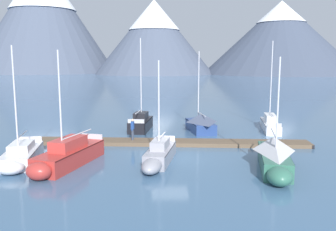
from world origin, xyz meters
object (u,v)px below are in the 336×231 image
object	(u,v)px
sailboat_outer_slip	(274,155)
person_on_dock	(133,128)
sailboat_nearest_berth	(21,155)
sailboat_second_berth	(67,155)
sailboat_far_berth	(200,122)
sailboat_mid_dock_starboard	(159,155)
sailboat_mid_dock_port	(142,122)
sailboat_end_of_dock	(270,123)

from	to	relation	value
sailboat_outer_slip	person_on_dock	size ratio (longest dim) A/B	4.20
sailboat_nearest_berth	sailboat_second_berth	bearing A→B (deg)	-12.23
sailboat_far_berth	sailboat_outer_slip	bearing A→B (deg)	-75.32
person_on_dock	sailboat_second_berth	bearing A→B (deg)	-120.21
sailboat_mid_dock_starboard	sailboat_second_berth	bearing A→B (deg)	-175.99
sailboat_mid_dock_port	sailboat_nearest_berth	bearing A→B (deg)	-121.89
sailboat_outer_slip	sailboat_end_of_dock	bearing A→B (deg)	74.03
sailboat_second_berth	sailboat_end_of_dock	world-z (taller)	sailboat_end_of_dock
sailboat_nearest_berth	sailboat_outer_slip	distance (m)	15.93
sailboat_second_berth	sailboat_far_berth	bearing A→B (deg)	49.46
sailboat_nearest_berth	sailboat_second_berth	distance (m)	3.20
sailboat_nearest_berth	sailboat_second_berth	size ratio (longest dim) A/B	1.04
sailboat_mid_dock_starboard	sailboat_far_berth	xyz separation A→B (m)	(3.84, 10.78, 0.23)
sailboat_outer_slip	person_on_dock	xyz separation A→B (m)	(-9.11, 7.13, 0.38)
sailboat_mid_dock_port	sailboat_end_of_dock	size ratio (longest dim) A/B	1.03
sailboat_second_berth	sailboat_far_berth	distance (m)	14.71
sailboat_far_berth	person_on_dock	distance (m)	7.75
sailboat_far_berth	person_on_dock	bearing A→B (deg)	-140.12
sailboat_second_berth	sailboat_end_of_dock	xyz separation A→B (m)	(16.39, 11.89, -0.11)
sailboat_far_berth	sailboat_mid_dock_starboard	bearing A→B (deg)	-109.61
sailboat_far_berth	sailboat_end_of_dock	xyz separation A→B (m)	(6.83, 0.71, -0.23)
sailboat_end_of_dock	person_on_dock	distance (m)	13.99
person_on_dock	sailboat_mid_dock_starboard	bearing A→B (deg)	-70.13
sailboat_nearest_berth	sailboat_end_of_dock	bearing A→B (deg)	29.88
sailboat_second_berth	sailboat_mid_dock_starboard	distance (m)	5.73
sailboat_mid_dock_port	sailboat_outer_slip	world-z (taller)	sailboat_mid_dock_port
sailboat_outer_slip	sailboat_end_of_dock	xyz separation A→B (m)	(3.66, 12.80, -0.30)
sailboat_outer_slip	sailboat_mid_dock_port	bearing A→B (deg)	123.67
sailboat_far_berth	sailboat_nearest_berth	bearing A→B (deg)	-140.37
sailboat_far_berth	sailboat_outer_slip	world-z (taller)	sailboat_far_berth
sailboat_mid_dock_starboard	person_on_dock	world-z (taller)	sailboat_mid_dock_starboard
sailboat_nearest_berth	sailboat_outer_slip	xyz separation A→B (m)	(15.85, -1.59, 0.35)
sailboat_nearest_berth	person_on_dock	size ratio (longest dim) A/B	4.41
sailboat_mid_dock_starboard	sailboat_far_berth	distance (m)	11.44
sailboat_end_of_dock	sailboat_mid_dock_starboard	bearing A→B (deg)	-132.89
sailboat_mid_dock_starboard	sailboat_outer_slip	world-z (taller)	sailboat_outer_slip
sailboat_mid_dock_port	sailboat_mid_dock_starboard	bearing A→B (deg)	-81.77
sailboat_second_berth	sailboat_mid_dock_port	distance (m)	12.80
sailboat_end_of_dock	person_on_dock	world-z (taller)	sailboat_end_of_dock
sailboat_mid_dock_port	sailboat_outer_slip	xyz separation A→B (m)	(8.71, -13.07, 0.20)
sailboat_second_berth	sailboat_outer_slip	distance (m)	12.76
sailboat_second_berth	sailboat_end_of_dock	bearing A→B (deg)	35.95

